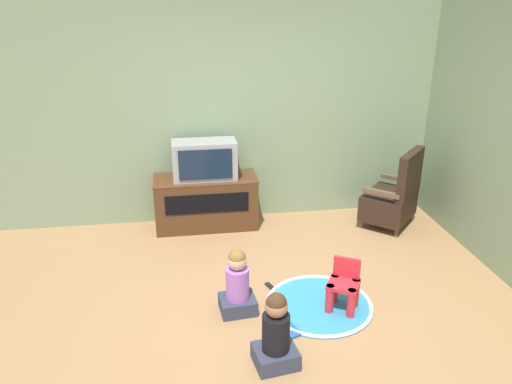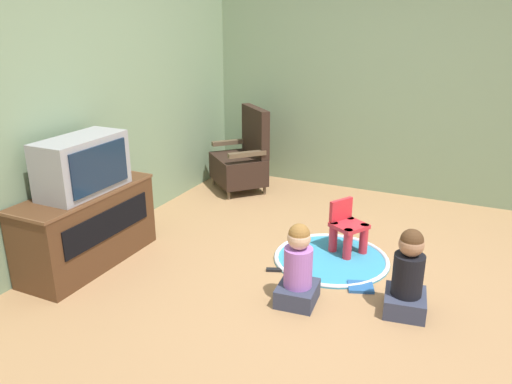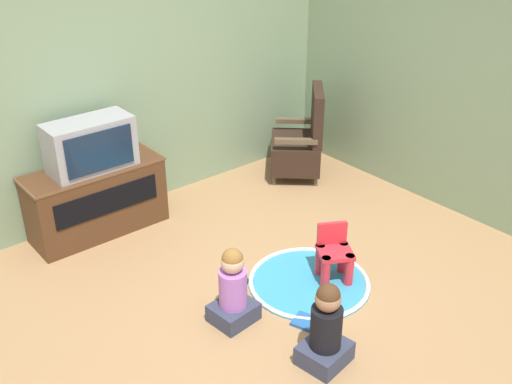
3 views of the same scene
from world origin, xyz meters
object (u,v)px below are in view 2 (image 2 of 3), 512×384
Objects in this scene: tv_cabinet at (87,226)px; book at (361,287)px; television at (83,165)px; remote_control at (275,270)px; yellow_kid_chair at (347,231)px; black_armchair at (242,159)px; child_watching_left at (298,269)px; child_watching_center at (408,277)px.

tv_cabinet reaches higher than book.
remote_control is (0.52, -1.43, -0.85)m from television.
tv_cabinet is 2.62× the size of yellow_kid_chair.
book is 1.51× the size of remote_control.
book is (0.55, -2.15, -0.32)m from tv_cabinet.
child_watching_left is (-2.06, -1.48, -0.10)m from black_armchair.
black_armchair is at bearing -77.12° from remote_control.
black_armchair is 1.58× the size of child_watching_left.
black_armchair is at bearing 30.28° from child_watching_left.
child_watching_center is 4.02× the size of remote_control.
book is (0.55, -2.12, -0.85)m from television.
child_watching_center is at bearing 133.00° from book.
remote_control is at bearing -70.38° from tv_cabinet.
yellow_kid_chair is 0.76× the size of child_watching_left.
television is at bearing -54.64° from black_armchair.
yellow_kid_chair reaches higher than book.
yellow_kid_chair is 1.98× the size of book.
child_watching_left reaches higher than book.
child_watching_left is 3.93× the size of remote_control.
tv_cabinet is 7.84× the size of remote_control.
child_watching_center reaches higher than remote_control.
child_watching_center is (0.20, -0.72, 0.01)m from child_watching_left.
book is (-1.68, -1.85, -0.35)m from black_armchair.
television is 1.86m from child_watching_left.
child_watching_left is at bearing -84.70° from tv_cabinet.
book is 0.69m from remote_control.
child_watching_center is (0.37, -2.48, -0.59)m from television.
child_watching_left is 0.59m from book.
book reaches higher than remote_control.
television is at bearing -90.00° from tv_cabinet.
television reaches higher than remote_control.
yellow_kid_chair is at bearing 7.03° from black_armchair.
television is (0.00, -0.03, 0.53)m from tv_cabinet.
television is at bearing 90.02° from child_watching_center.
black_armchair is at bearing 41.44° from child_watching_center.
child_watching_left is 2.60× the size of book.
child_watching_center is 1.09m from remote_control.
television reaches higher than black_armchair.
remote_control is (-0.58, 0.43, -0.19)m from yellow_kid_chair.
child_watching_left is at bearing 97.22° from child_watching_center.
television is at bearing -1.26° from remote_control.
tv_cabinet is at bearing 150.74° from yellow_kid_chair.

